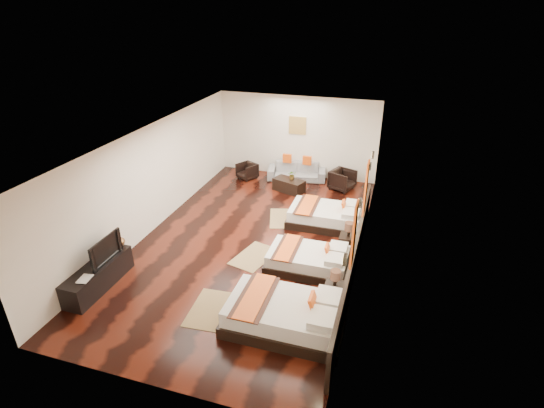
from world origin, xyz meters
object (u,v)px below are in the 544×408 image
(nightstand_a, at_px, (334,291))
(tv, at_px, (102,249))
(figurine, at_px, (118,240))
(armchair_right, at_px, (342,180))
(bed_mid, at_px, (309,260))
(nightstand_b, at_px, (348,242))
(bed_near, at_px, (286,314))
(coffee_table, at_px, (289,185))
(armchair_left, at_px, (247,171))
(tv_console, at_px, (99,276))
(bed_far, at_px, (327,216))
(book, at_px, (79,279))
(table_plant, at_px, (292,175))
(sofa, at_px, (297,171))

(nightstand_a, bearing_deg, tv, -171.37)
(figurine, height_order, armchair_right, figurine)
(bed_mid, height_order, nightstand_b, nightstand_b)
(bed_near, relative_size, figurine, 7.38)
(nightstand_b, xyz_separation_m, coffee_table, (-2.34, 3.13, -0.09))
(armchair_left, relative_size, armchair_right, 0.83)
(bed_near, bearing_deg, tv_console, 179.90)
(bed_near, bearing_deg, bed_far, 90.04)
(figurine, bearing_deg, book, -90.00)
(bed_far, relative_size, nightstand_a, 2.57)
(bed_far, relative_size, figurine, 6.70)
(armchair_left, distance_m, coffee_table, 1.77)
(nightstand_a, height_order, tv, tv)
(tv, bearing_deg, table_plant, -24.46)
(coffee_table, bearing_deg, armchair_right, 21.42)
(armchair_left, bearing_deg, bed_mid, -26.16)
(bed_mid, bearing_deg, table_plant, 109.73)
(tv_console, height_order, coffee_table, tv_console)
(nightstand_b, distance_m, sofa, 4.79)
(tv_console, xyz_separation_m, tv, (0.05, 0.22, 0.56))
(armchair_left, distance_m, armchair_right, 3.31)
(sofa, bearing_deg, nightstand_a, -79.23)
(armchair_right, height_order, table_plant, table_plant)
(coffee_table, bearing_deg, nightstand_a, -65.56)
(nightstand_a, relative_size, book, 2.56)
(sofa, bearing_deg, table_plant, -94.87)
(tv, distance_m, sofa, 7.41)
(tv, xyz_separation_m, armchair_left, (0.89, 6.48, -0.56))
(bed_near, height_order, tv_console, bed_near)
(tv_console, relative_size, sofa, 0.91)
(table_plant, bearing_deg, armchair_left, 163.22)
(sofa, bearing_deg, bed_mid, -82.83)
(armchair_left, bearing_deg, tv, -68.65)
(bed_mid, xyz_separation_m, armchair_right, (0.05, 4.75, 0.09))
(tv, xyz_separation_m, sofa, (2.56, 6.93, -0.55))
(tv_console, xyz_separation_m, armchair_left, (0.94, 6.70, 0.00))
(tv, bearing_deg, figurine, 4.40)
(book, bearing_deg, bed_near, 6.82)
(tv_console, height_order, table_plant, table_plant)
(bed_mid, distance_m, armchair_right, 4.75)
(nightstand_a, distance_m, tv, 4.98)
(sofa, xyz_separation_m, coffee_table, (-0.00, -1.05, -0.09))
(armchair_left, bearing_deg, bed_near, -34.91)
(nightstand_b, bearing_deg, coffee_table, 126.73)
(book, bearing_deg, armchair_right, 59.65)
(bed_mid, bearing_deg, nightstand_b, 52.47)
(bed_far, height_order, armchair_left, bed_far)
(bed_near, xyz_separation_m, bed_far, (-0.00, 4.23, -0.03))
(nightstand_a, bearing_deg, tv_console, -168.99)
(figurine, height_order, coffee_table, figurine)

